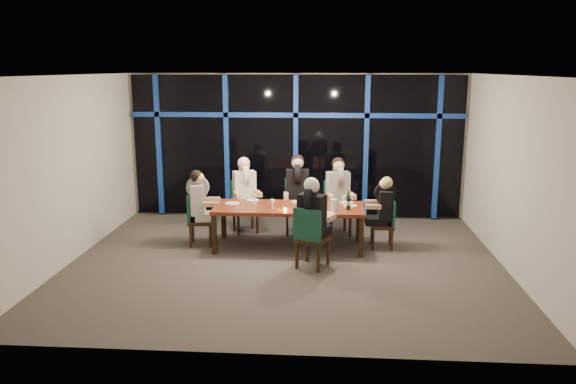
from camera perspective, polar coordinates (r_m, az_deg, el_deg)
name	(u,v)px	position (r m, az deg, el deg)	size (l,w,h in m)	color
room	(285,139)	(8.75, -0.28, 5.38)	(7.04, 7.00, 3.02)	#514C47
window_wall	(296,144)	(11.72, 0.86, 4.87)	(6.86, 0.43, 2.94)	black
dining_table	(289,210)	(9.79, 0.08, -1.85)	(2.60, 1.00, 0.75)	maroon
chair_far_left	(244,203)	(10.87, -4.48, -1.12)	(0.60, 0.60, 0.99)	black
chair_far_mid	(297,203)	(10.74, 0.96, -1.12)	(0.51, 0.51, 1.04)	black
chair_far_right	(337,205)	(10.72, 5.00, -1.29)	(0.57, 0.57, 1.01)	black
chair_end_left	(196,217)	(10.12, -9.31, -2.50)	(0.48, 0.48, 0.93)	black
chair_end_right	(387,221)	(9.97, 9.99, -2.94)	(0.41, 0.41, 0.87)	black
chair_near_mid	(310,235)	(8.80, 2.28, -4.37)	(0.61, 0.61, 1.00)	black
diner_far_left	(245,184)	(10.71, -4.41, 0.82)	(0.62, 0.68, 0.97)	white
diner_far_mid	(298,183)	(10.57, 0.97, 0.93)	(0.53, 0.66, 1.01)	black
diner_far_right	(339,185)	(10.55, 5.16, 0.70)	(0.57, 0.68, 0.98)	black
diner_end_left	(200,196)	(10.02, -8.94, -0.45)	(0.60, 0.49, 0.91)	black
diner_end_right	(383,202)	(9.88, 9.64, -0.99)	(0.54, 0.43, 0.85)	black
diner_near_mid	(313,209)	(8.77, 2.55, -1.75)	(0.63, 0.69, 0.97)	black
plate_far_left	(253,200)	(10.21, -3.62, -0.83)	(0.24, 0.24, 0.01)	white
plate_far_mid	(298,202)	(10.07, 1.01, -1.01)	(0.24, 0.24, 0.01)	white
plate_far_right	(347,203)	(10.07, 5.97, -1.07)	(0.24, 0.24, 0.01)	white
plate_end_left	(232,203)	(10.01, -5.70, -1.15)	(0.24, 0.24, 0.01)	white
plate_end_right	(350,206)	(9.85, 6.36, -1.39)	(0.24, 0.24, 0.01)	white
plate_near_mid	(328,213)	(9.31, 4.04, -2.16)	(0.24, 0.24, 0.01)	white
wine_bottle	(348,203)	(9.57, 6.16, -1.08)	(0.07, 0.07, 0.33)	black
water_pitcher	(334,205)	(9.47, 4.71, -1.34)	(0.12, 0.11, 0.20)	silver
tea_light	(285,209)	(9.51, -0.29, -1.76)	(0.05, 0.05, 0.03)	#F8A34A
wine_glass_a	(272,202)	(9.64, -1.60, -0.98)	(0.06, 0.06, 0.16)	silver
wine_glass_b	(298,198)	(9.90, 1.05, -0.57)	(0.06, 0.06, 0.16)	silver
wine_glass_c	(320,201)	(9.60, 3.23, -0.95)	(0.07, 0.07, 0.18)	silver
wine_glass_d	(255,197)	(9.92, -3.40, -0.52)	(0.07, 0.07, 0.17)	silver
wine_glass_e	(344,198)	(9.86, 5.73, -0.62)	(0.07, 0.07, 0.18)	silver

